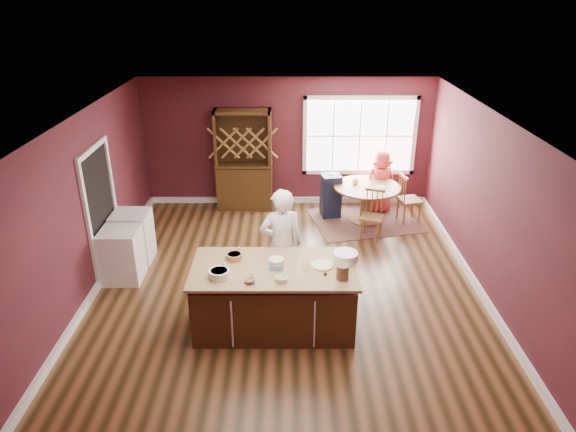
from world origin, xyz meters
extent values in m
plane|color=brown|center=(0.00, 0.00, 0.00)|extent=(7.00, 7.00, 0.00)
plane|color=white|center=(0.00, 0.00, 2.70)|extent=(7.00, 7.00, 0.00)
plane|color=#38141C|center=(0.00, 3.50, 1.35)|extent=(6.00, 0.00, 6.00)
plane|color=#38141C|center=(0.00, -3.50, 1.35)|extent=(6.00, 0.00, 6.00)
plane|color=#38141C|center=(-3.00, 0.00, 1.35)|extent=(0.00, 7.00, 7.00)
plane|color=#38141C|center=(3.00, 0.00, 1.35)|extent=(0.00, 7.00, 7.00)
cube|color=#3D2B12|center=(-0.18, -0.95, 0.41)|extent=(2.14, 1.08, 0.83)
cube|color=tan|center=(-0.18, -0.95, 0.90)|extent=(2.22, 1.16, 0.04)
cylinder|color=brown|center=(1.57, 2.51, 0.02)|extent=(0.61, 0.61, 0.04)
cylinder|color=brown|center=(1.57, 2.51, 0.35)|extent=(0.22, 0.22, 0.67)
cylinder|color=brown|center=(1.57, 2.51, 0.73)|extent=(1.31, 1.31, 0.04)
imported|color=silver|center=(-0.09, -0.23, 0.88)|extent=(0.71, 0.54, 1.76)
cylinder|color=silver|center=(-0.88, -1.20, 0.97)|extent=(0.27, 0.27, 0.10)
cylinder|color=olive|center=(-0.73, -0.72, 0.96)|extent=(0.22, 0.22, 0.08)
cylinder|color=silver|center=(-0.48, -1.34, 0.95)|extent=(0.14, 0.14, 0.05)
cylinder|color=beige|center=(-0.08, -1.30, 0.95)|extent=(0.16, 0.16, 0.06)
cylinder|color=white|center=(0.24, -1.03, 0.99)|extent=(0.07, 0.07, 0.15)
cylinder|color=beige|center=(0.47, -0.91, 0.93)|extent=(0.30, 0.30, 0.02)
cylinder|color=white|center=(0.79, -0.75, 0.98)|extent=(0.34, 0.34, 0.12)
cylinder|color=brown|center=(0.71, -1.24, 1.02)|extent=(0.16, 0.16, 0.19)
cube|color=brown|center=(1.57, 2.51, 0.01)|extent=(2.35, 1.99, 0.01)
imported|color=#D93D40|center=(1.92, 3.02, 0.66)|extent=(0.73, 0.56, 1.32)
cylinder|color=beige|center=(1.83, 2.45, 0.76)|extent=(0.21, 0.21, 0.02)
imported|color=white|center=(1.35, 2.65, 0.80)|extent=(0.14, 0.14, 0.10)
cube|color=black|center=(-0.90, 3.22, 1.05)|extent=(1.15, 0.48, 2.10)
cube|color=white|center=(-2.64, 0.28, 0.43)|extent=(0.60, 0.58, 0.87)
cube|color=white|center=(-2.64, 0.92, 0.44)|extent=(0.61, 0.59, 0.88)
camera|label=1|loc=(0.00, -6.90, 4.37)|focal=32.00mm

